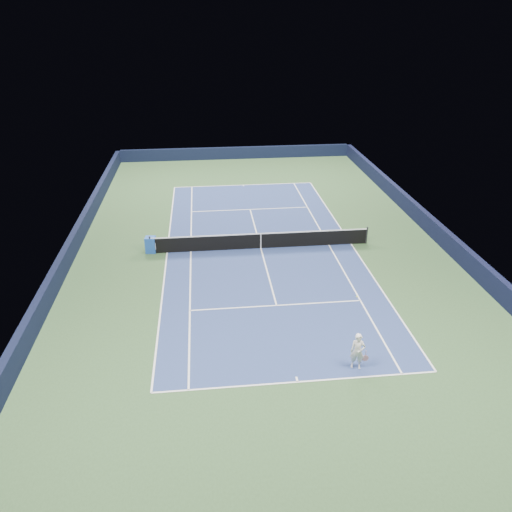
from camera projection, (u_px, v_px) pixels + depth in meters
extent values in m
plane|color=#2D4A28|center=(261.00, 248.00, 29.49)|extent=(40.00, 40.00, 0.00)
cube|color=black|center=(236.00, 153.00, 46.90)|extent=(22.00, 0.35, 1.10)
cube|color=black|center=(437.00, 232.00, 30.31)|extent=(0.35, 40.00, 1.10)
cube|color=black|center=(71.00, 248.00, 28.19)|extent=(0.35, 40.00, 1.10)
cube|color=navy|center=(261.00, 248.00, 29.49)|extent=(10.97, 23.77, 0.01)
cube|color=white|center=(243.00, 185.00, 40.07)|extent=(10.97, 0.08, 0.00)
cube|color=white|center=(298.00, 382.00, 18.91)|extent=(10.97, 0.08, 0.00)
cube|color=white|center=(351.00, 244.00, 30.03)|extent=(0.08, 23.77, 0.00)
cube|color=white|center=(167.00, 253.00, 28.95)|extent=(0.08, 23.77, 0.00)
cube|color=white|center=(329.00, 245.00, 29.89)|extent=(0.08, 23.77, 0.00)
cube|color=white|center=(191.00, 251.00, 29.09)|extent=(0.08, 23.77, 0.00)
cube|color=white|center=(250.00, 209.00, 35.19)|extent=(8.23, 0.08, 0.00)
cube|color=white|center=(277.00, 305.00, 23.79)|extent=(8.23, 0.08, 0.00)
cube|color=white|center=(261.00, 248.00, 29.49)|extent=(0.08, 12.80, 0.00)
cube|color=white|center=(244.00, 186.00, 39.94)|extent=(0.08, 0.30, 0.00)
cube|color=white|center=(297.00, 379.00, 19.04)|extent=(0.08, 0.30, 0.00)
cylinder|color=black|center=(150.00, 245.00, 28.63)|extent=(0.10, 0.10, 1.07)
cylinder|color=black|center=(367.00, 235.00, 29.88)|extent=(0.10, 0.10, 1.07)
cube|color=black|center=(261.00, 241.00, 29.29)|extent=(12.80, 0.03, 0.91)
cube|color=white|center=(261.00, 234.00, 29.07)|extent=(12.80, 0.04, 0.06)
cube|color=white|center=(261.00, 241.00, 29.29)|extent=(0.05, 0.04, 0.91)
cube|color=#1C4BAB|center=(151.00, 245.00, 28.82)|extent=(0.64, 0.59, 0.95)
cube|color=white|center=(156.00, 245.00, 28.86)|extent=(0.03, 0.42, 0.42)
imported|color=white|center=(358.00, 351.00, 19.35)|extent=(0.64, 0.51, 1.55)
cylinder|color=pink|center=(366.00, 353.00, 19.37)|extent=(0.03, 0.03, 0.26)
cylinder|color=black|center=(365.00, 358.00, 19.48)|extent=(0.26, 0.02, 0.26)
cylinder|color=#D18798|center=(365.00, 358.00, 19.48)|extent=(0.27, 0.03, 0.27)
sphere|color=#BED12C|center=(357.00, 297.00, 19.42)|extent=(0.07, 0.07, 0.07)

